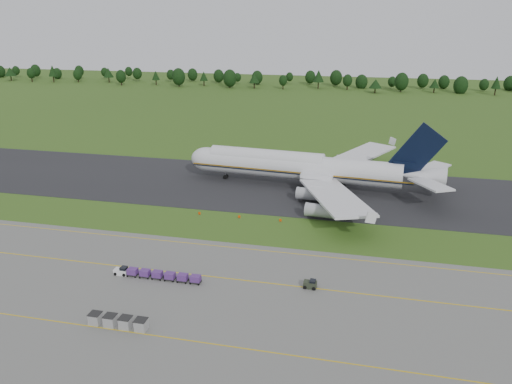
% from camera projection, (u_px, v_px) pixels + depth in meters
% --- Properties ---
extents(ground, '(600.00, 600.00, 0.00)m').
position_uv_depth(ground, '(235.00, 227.00, 106.77)').
color(ground, '#315218').
rests_on(ground, ground).
extents(apron, '(300.00, 52.00, 0.06)m').
position_uv_depth(apron, '(176.00, 313.00, 75.47)').
color(apron, '#60605C').
rests_on(apron, ground).
extents(taxiway, '(300.00, 40.00, 0.08)m').
position_uv_depth(taxiway, '(263.00, 186.00, 132.53)').
color(taxiway, black).
rests_on(taxiway, ground).
extents(apron_markings, '(300.00, 30.20, 0.01)m').
position_uv_depth(apron_markings, '(192.00, 290.00, 81.92)').
color(apron_markings, gold).
rests_on(apron_markings, apron).
extents(tree_line, '(526.98, 22.14, 11.71)m').
position_uv_depth(tree_line, '(356.00, 81.00, 304.05)').
color(tree_line, black).
rests_on(tree_line, ground).
extents(aircraft, '(68.10, 66.05, 19.09)m').
position_uv_depth(aircraft, '(304.00, 167.00, 130.50)').
color(aircraft, silver).
rests_on(aircraft, ground).
extents(baggage_train, '(15.78, 1.43, 1.38)m').
position_uv_depth(baggage_train, '(156.00, 274.00, 85.30)').
color(baggage_train, silver).
rests_on(baggage_train, apron).
extents(utility_cart, '(2.19, 1.49, 1.17)m').
position_uv_depth(utility_cart, '(310.00, 285.00, 82.38)').
color(utility_cart, '#272E20').
rests_on(utility_cart, apron).
extents(uld_row, '(8.92, 1.72, 1.70)m').
position_uv_depth(uld_row, '(118.00, 321.00, 71.90)').
color(uld_row, gray).
rests_on(uld_row, apron).
extents(edge_markers, '(19.23, 0.30, 0.60)m').
position_uv_depth(edge_markers, '(239.00, 217.00, 111.50)').
color(edge_markers, '#DA4006').
rests_on(edge_markers, ground).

